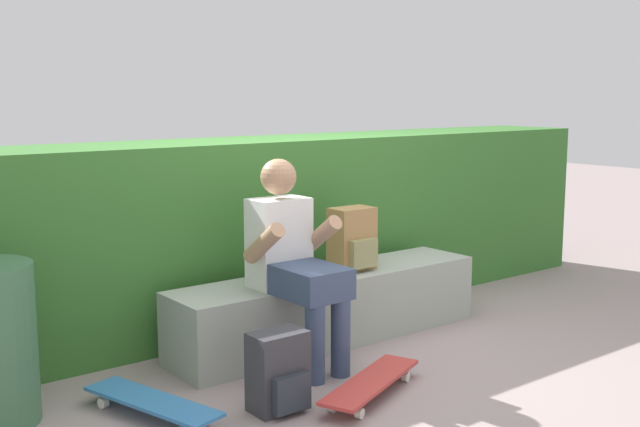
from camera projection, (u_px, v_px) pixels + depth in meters
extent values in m
plane|color=gray|center=(368.00, 355.00, 4.67)|extent=(24.00, 24.00, 0.00)
cube|color=#97A093|center=(330.00, 307.00, 4.92)|extent=(2.16, 0.47, 0.44)
cube|color=white|center=(279.00, 242.00, 4.53)|extent=(0.34, 0.22, 0.52)
sphere|color=tan|center=(278.00, 177.00, 4.47)|extent=(0.21, 0.21, 0.21)
cube|color=#384766|center=(311.00, 282.00, 4.31)|extent=(0.32, 0.40, 0.17)
cylinder|color=#384766|center=(315.00, 344.00, 4.19)|extent=(0.11, 0.11, 0.44)
cylinder|color=#384766|center=(341.00, 338.00, 4.30)|extent=(0.11, 0.11, 0.44)
cylinder|color=tan|center=(264.00, 243.00, 4.29)|extent=(0.09, 0.33, 0.27)
cylinder|color=tan|center=(321.00, 235.00, 4.54)|extent=(0.09, 0.33, 0.27)
cube|color=#BC3833|center=(371.00, 381.00, 4.02)|extent=(0.82, 0.49, 0.02)
cylinder|color=silver|center=(381.00, 372.00, 4.31)|extent=(0.06, 0.05, 0.05)
cylinder|color=silver|center=(406.00, 377.00, 4.24)|extent=(0.06, 0.05, 0.05)
cylinder|color=silver|center=(332.00, 407.00, 3.83)|extent=(0.06, 0.05, 0.05)
cylinder|color=silver|center=(360.00, 413.00, 3.76)|extent=(0.06, 0.05, 0.05)
cube|color=teal|center=(152.00, 401.00, 3.77)|extent=(0.41, 0.82, 0.02)
cylinder|color=silver|center=(103.00, 403.00, 3.88)|extent=(0.05, 0.06, 0.05)
cylinder|color=silver|center=(127.00, 394.00, 4.00)|extent=(0.05, 0.06, 0.05)
cylinder|color=silver|center=(205.00, 421.00, 3.67)|extent=(0.05, 0.06, 0.05)
cube|color=#A37A47|center=(352.00, 238.00, 4.97)|extent=(0.28, 0.18, 0.40)
cube|color=#908D59|center=(364.00, 254.00, 4.89)|extent=(0.20, 0.05, 0.18)
cube|color=#333338|center=(278.00, 371.00, 3.84)|extent=(0.28, 0.18, 0.40)
cube|color=#2A303A|center=(292.00, 393.00, 3.76)|extent=(0.20, 0.05, 0.18)
cube|color=#356D2B|center=(281.00, 226.00, 5.52)|extent=(5.72, 0.75, 1.25)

